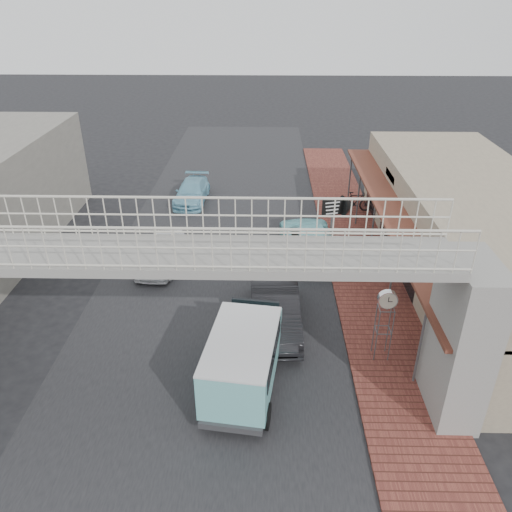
{
  "coord_description": "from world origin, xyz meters",
  "views": [
    {
      "loc": [
        2.13,
        -15.24,
        11.22
      ],
      "look_at": [
        1.75,
        2.14,
        1.8
      ],
      "focal_mm": 35.0,
      "sensor_mm": 36.0,
      "label": 1
    }
  ],
  "objects_px": {
    "white_hatchback": "(161,252)",
    "angkot_van": "(243,354)",
    "street_clock": "(387,303)",
    "dark_sedan": "(275,306)",
    "motorcycle_far": "(356,201)",
    "angkot_far": "(192,192)",
    "motorcycle_near": "(362,258)",
    "angkot_curb": "(309,238)",
    "arrow_sign": "(346,206)"
  },
  "relations": [
    {
      "from": "dark_sedan",
      "to": "angkot_far",
      "type": "xyz_separation_m",
      "value": [
        -4.72,
        12.06,
        -0.21
      ]
    },
    {
      "from": "dark_sedan",
      "to": "motorcycle_far",
      "type": "relative_size",
      "value": 2.64
    },
    {
      "from": "motorcycle_far",
      "to": "street_clock",
      "type": "xyz_separation_m",
      "value": [
        -1.06,
        -12.52,
        1.6
      ]
    },
    {
      "from": "motorcycle_near",
      "to": "street_clock",
      "type": "xyz_separation_m",
      "value": [
        -0.4,
        -6.13,
        1.69
      ]
    },
    {
      "from": "dark_sedan",
      "to": "angkot_van",
      "type": "xyz_separation_m",
      "value": [
        -0.99,
        -3.45,
        0.55
      ]
    },
    {
      "from": "white_hatchback",
      "to": "angkot_curb",
      "type": "height_order",
      "value": "angkot_curb"
    },
    {
      "from": "angkot_curb",
      "to": "motorcycle_near",
      "type": "height_order",
      "value": "angkot_curb"
    },
    {
      "from": "white_hatchback",
      "to": "street_clock",
      "type": "height_order",
      "value": "street_clock"
    },
    {
      "from": "arrow_sign",
      "to": "angkot_van",
      "type": "bearing_deg",
      "value": -129.75
    },
    {
      "from": "white_hatchback",
      "to": "angkot_van",
      "type": "relative_size",
      "value": 0.86
    },
    {
      "from": "motorcycle_near",
      "to": "motorcycle_far",
      "type": "height_order",
      "value": "motorcycle_far"
    },
    {
      "from": "white_hatchback",
      "to": "motorcycle_near",
      "type": "distance_m",
      "value": 9.05
    },
    {
      "from": "white_hatchback",
      "to": "dark_sedan",
      "type": "xyz_separation_m",
      "value": [
        5.08,
        -4.38,
        0.14
      ]
    },
    {
      "from": "dark_sedan",
      "to": "arrow_sign",
      "type": "height_order",
      "value": "arrow_sign"
    },
    {
      "from": "angkot_far",
      "to": "street_clock",
      "type": "xyz_separation_m",
      "value": [
        8.29,
        -13.95,
        1.66
      ]
    },
    {
      "from": "dark_sedan",
      "to": "angkot_curb",
      "type": "height_order",
      "value": "dark_sedan"
    },
    {
      "from": "angkot_curb",
      "to": "arrow_sign",
      "type": "distance_m",
      "value": 2.29
    },
    {
      "from": "white_hatchback",
      "to": "angkot_van",
      "type": "distance_m",
      "value": 8.86
    },
    {
      "from": "dark_sedan",
      "to": "motorcycle_far",
      "type": "distance_m",
      "value": 11.6
    },
    {
      "from": "white_hatchback",
      "to": "dark_sedan",
      "type": "height_order",
      "value": "dark_sedan"
    },
    {
      "from": "motorcycle_far",
      "to": "arrow_sign",
      "type": "height_order",
      "value": "arrow_sign"
    },
    {
      "from": "angkot_van",
      "to": "motorcycle_near",
      "type": "xyz_separation_m",
      "value": [
        4.97,
        7.7,
        -0.79
      ]
    },
    {
      "from": "angkot_far",
      "to": "angkot_van",
      "type": "relative_size",
      "value": 0.91
    },
    {
      "from": "angkot_far",
      "to": "motorcycle_far",
      "type": "height_order",
      "value": "motorcycle_far"
    },
    {
      "from": "dark_sedan",
      "to": "angkot_curb",
      "type": "xyz_separation_m",
      "value": [
        1.72,
        5.91,
        -0.12
      ]
    },
    {
      "from": "motorcycle_far",
      "to": "street_clock",
      "type": "height_order",
      "value": "street_clock"
    },
    {
      "from": "white_hatchback",
      "to": "motorcycle_near",
      "type": "xyz_separation_m",
      "value": [
        9.05,
        -0.14,
        -0.1
      ]
    },
    {
      "from": "motorcycle_far",
      "to": "white_hatchback",
      "type": "bearing_deg",
      "value": 121.77
    },
    {
      "from": "arrow_sign",
      "to": "white_hatchback",
      "type": "bearing_deg",
      "value": 176.17
    },
    {
      "from": "motorcycle_far",
      "to": "angkot_curb",
      "type": "bearing_deg",
      "value": 147.32
    },
    {
      "from": "dark_sedan",
      "to": "angkot_curb",
      "type": "bearing_deg",
      "value": 71.43
    },
    {
      "from": "angkot_far",
      "to": "street_clock",
      "type": "height_order",
      "value": "street_clock"
    },
    {
      "from": "white_hatchback",
      "to": "angkot_far",
      "type": "distance_m",
      "value": 7.69
    },
    {
      "from": "angkot_far",
      "to": "street_clock",
      "type": "distance_m",
      "value": 16.31
    },
    {
      "from": "dark_sedan",
      "to": "motorcycle_near",
      "type": "xyz_separation_m",
      "value": [
        3.97,
        4.24,
        -0.24
      ]
    },
    {
      "from": "dark_sedan",
      "to": "motorcycle_far",
      "type": "xyz_separation_m",
      "value": [
        4.64,
        10.63,
        -0.15
      ]
    },
    {
      "from": "motorcycle_far",
      "to": "street_clock",
      "type": "distance_m",
      "value": 12.66
    },
    {
      "from": "dark_sedan",
      "to": "street_clock",
      "type": "relative_size",
      "value": 1.91
    },
    {
      "from": "angkot_far",
      "to": "arrow_sign",
      "type": "relative_size",
      "value": 1.56
    },
    {
      "from": "angkot_curb",
      "to": "street_clock",
      "type": "relative_size",
      "value": 1.93
    },
    {
      "from": "motorcycle_near",
      "to": "street_clock",
      "type": "bearing_deg",
      "value": 167.2
    },
    {
      "from": "angkot_van",
      "to": "street_clock",
      "type": "bearing_deg",
      "value": 26.8
    },
    {
      "from": "white_hatchback",
      "to": "angkot_van",
      "type": "height_order",
      "value": "angkot_van"
    },
    {
      "from": "street_clock",
      "to": "arrow_sign",
      "type": "bearing_deg",
      "value": 92.05
    },
    {
      "from": "dark_sedan",
      "to": "arrow_sign",
      "type": "distance_m",
      "value": 7.1
    },
    {
      "from": "angkot_far",
      "to": "arrow_sign",
      "type": "distance_m",
      "value": 10.19
    },
    {
      "from": "angkot_van",
      "to": "street_clock",
      "type": "height_order",
      "value": "street_clock"
    },
    {
      "from": "white_hatchback",
      "to": "motorcycle_far",
      "type": "relative_size",
      "value": 2.12
    },
    {
      "from": "dark_sedan",
      "to": "motorcycle_near",
      "type": "distance_m",
      "value": 5.82
    },
    {
      "from": "angkot_van",
      "to": "arrow_sign",
      "type": "bearing_deg",
      "value": 73.26
    }
  ]
}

